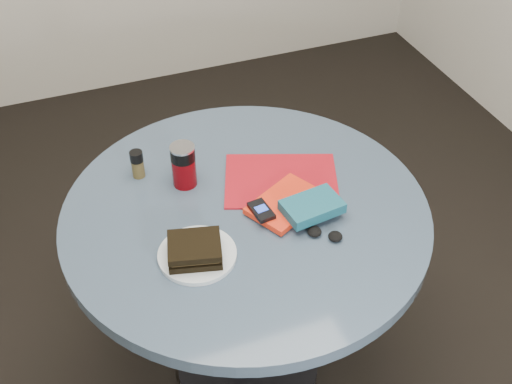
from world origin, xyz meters
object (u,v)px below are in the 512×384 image
object	(u,v)px
magazine	(281,180)
mp3_player	(261,211)
headphones	(325,234)
soda_can	(184,165)
pepper_grinder	(137,164)
red_book	(286,203)
plate	(197,255)
novel	(312,207)
table	(246,250)
sandwich	(195,250)

from	to	relation	value
magazine	mp3_player	distance (m)	0.17
magazine	headphones	world-z (taller)	headphones
soda_can	headphones	size ratio (longest dim) A/B	1.36
pepper_grinder	mp3_player	xyz separation A→B (m)	(0.26, -0.29, -0.01)
red_book	magazine	bearing A→B (deg)	46.22
pepper_grinder	plate	bearing A→B (deg)	-79.90
pepper_grinder	novel	bearing A→B (deg)	-40.38
mp3_player	headphones	distance (m)	0.18
red_book	novel	distance (m)	0.08
red_book	plate	bearing A→B (deg)	170.06
headphones	table	bearing A→B (deg)	131.36
headphones	plate	bearing A→B (deg)	171.26
sandwich	red_book	size ratio (longest dim) A/B	0.76
novel	mp3_player	distance (m)	0.13
red_book	mp3_player	world-z (taller)	mp3_player
magazine	headphones	bearing A→B (deg)	-65.08
novel	headphones	world-z (taller)	novel
soda_can	novel	distance (m)	0.38
novel	headphones	bearing A→B (deg)	-96.74
sandwich	mp3_player	bearing A→B (deg)	21.41
plate	headphones	distance (m)	0.33
table	headphones	xyz separation A→B (m)	(0.15, -0.17, 0.17)
soda_can	red_book	xyz separation A→B (m)	(0.23, -0.19, -0.05)
plate	magazine	distance (m)	0.36
plate	novel	bearing A→B (deg)	5.34
plate	pepper_grinder	xyz separation A→B (m)	(-0.06, 0.36, 0.04)
novel	mp3_player	xyz separation A→B (m)	(-0.13, 0.04, -0.01)
sandwich	headphones	distance (m)	0.34
mp3_player	pepper_grinder	bearing A→B (deg)	132.17
magazine	headphones	distance (m)	0.25
table	mp3_player	bearing A→B (deg)	-64.20
table	plate	bearing A→B (deg)	-144.51
table	pepper_grinder	size ratio (longest dim) A/B	11.75
soda_can	red_book	bearing A→B (deg)	-40.34
novel	headphones	size ratio (longest dim) A/B	1.61
soda_can	headphones	xyz separation A→B (m)	(0.28, -0.33, -0.05)
table	mp3_player	size ratio (longest dim) A/B	11.78
plate	soda_can	distance (m)	0.29
table	sandwich	xyz separation A→B (m)	(-0.18, -0.13, 0.20)
red_book	headphones	size ratio (longest dim) A/B	2.11
pepper_grinder	red_book	distance (m)	0.44
sandwich	novel	distance (m)	0.34
magazine	red_book	world-z (taller)	red_book
plate	red_book	distance (m)	0.29
sandwich	magazine	distance (m)	0.38
table	soda_can	size ratio (longest dim) A/B	7.71
magazine	pepper_grinder	bearing A→B (deg)	176.15
magazine	headphones	xyz separation A→B (m)	(0.02, -0.25, 0.01)
sandwich	plate	bearing A→B (deg)	50.02
plate	novel	size ratio (longest dim) A/B	1.29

